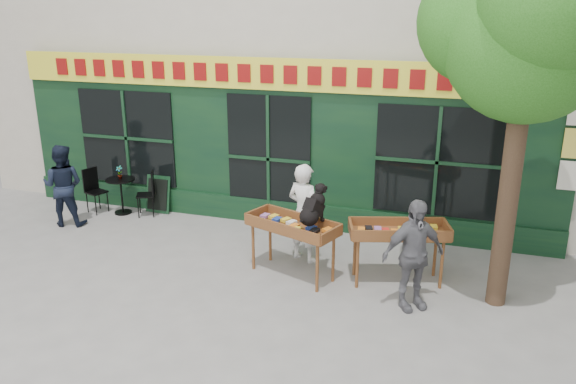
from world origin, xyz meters
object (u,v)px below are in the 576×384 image
object	(u,v)px
woman	(304,213)
bistro_table	(121,189)
dog	(313,204)
book_cart_right	(399,234)
man_left	(63,185)
man_right	(413,255)
book_cart_center	(292,228)

from	to	relation	value
woman	bistro_table	world-z (taller)	woman
dog	book_cart_right	bearing A→B (deg)	35.20
dog	man_left	xyz separation A→B (m)	(-5.37, 0.82, -0.47)
woman	man_left	xyz separation A→B (m)	(-5.02, 0.12, -0.04)
book_cart_right	man_left	distance (m)	6.69
woman	book_cart_right	xyz separation A→B (m)	(1.65, -0.35, -0.04)
man_right	man_left	bearing A→B (deg)	133.20
bistro_table	book_cart_center	bearing A→B (deg)	-21.11
dog	bistro_table	world-z (taller)	dog
bistro_table	man_left	bearing A→B (deg)	-127.87
book_cart_center	book_cart_right	world-z (taller)	same
dog	man_right	world-z (taller)	man_right
dog	book_cart_center	bearing A→B (deg)	-168.06
book_cart_center	man_left	distance (m)	5.08
woman	book_cart_right	size ratio (longest dim) A/B	1.07
woman	man_right	bearing A→B (deg)	170.60
book_cart_center	man_left	world-z (taller)	man_left
book_cart_center	man_right	xyz separation A→B (m)	(1.95, -0.45, 0.01)
woman	man_right	distance (m)	2.24
woman	man_left	bearing A→B (deg)	18.70
book_cart_center	bistro_table	bearing A→B (deg)	178.96
book_cart_center	woman	distance (m)	0.65
dog	man_right	size ratio (longest dim) A/B	0.36
book_cart_right	bistro_table	world-z (taller)	book_cart_right
book_cart_center	woman	bearing A→B (deg)	110.07
man_right	man_left	distance (m)	7.08
book_cart_center	man_left	bearing A→B (deg)	-168.64
woman	man_right	xyz separation A→B (m)	(1.95, -1.10, -0.03)
book_cart_center	bistro_table	distance (m)	4.64
man_right	book_cart_right	bearing A→B (deg)	74.92
bistro_table	dog	bearing A→B (deg)	-20.20
man_right	woman	bearing A→B (deg)	113.65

